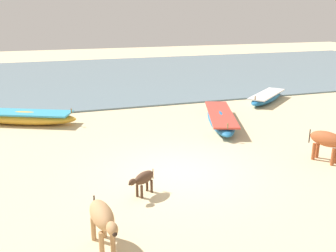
% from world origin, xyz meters
% --- Properties ---
extents(ground, '(80.00, 80.00, 0.00)m').
position_xyz_m(ground, '(0.00, 0.00, 0.00)').
color(ground, beige).
extents(sea_water, '(60.00, 20.00, 0.08)m').
position_xyz_m(sea_water, '(0.00, 18.05, 0.04)').
color(sea_water, slate).
rests_on(sea_water, ground).
extents(fishing_boat_0, '(3.61, 3.17, 0.65)m').
position_xyz_m(fishing_boat_0, '(7.62, 7.19, 0.25)').
color(fishing_boat_0, '#1E669E').
rests_on(fishing_boat_0, ground).
extents(fishing_boat_1, '(2.58, 4.91, 0.70)m').
position_xyz_m(fishing_boat_1, '(3.42, 4.15, 0.27)').
color(fishing_boat_1, '#1E669E').
rests_on(fishing_boat_1, ground).
extents(fishing_boat_3, '(4.56, 2.90, 0.74)m').
position_xyz_m(fishing_boat_3, '(-4.50, 6.84, 0.29)').
color(fishing_boat_3, gold).
rests_on(fishing_boat_3, ground).
extents(cow_adult_tan, '(0.55, 1.47, 0.95)m').
position_xyz_m(cow_adult_tan, '(-2.76, -3.13, 0.68)').
color(cow_adult_tan, tan).
rests_on(cow_adult_tan, ground).
extents(calf_near_dark, '(0.89, 0.73, 0.64)m').
position_xyz_m(calf_near_dark, '(-1.39, -1.14, 0.46)').
color(calf_near_dark, '#4C3323').
rests_on(calf_near_dark, ground).
extents(cow_second_adult_rust, '(0.87, 1.50, 1.01)m').
position_xyz_m(cow_second_adult_rust, '(4.77, -0.78, 0.72)').
color(cow_second_adult_rust, '#9E4C28').
rests_on(cow_second_adult_rust, ground).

